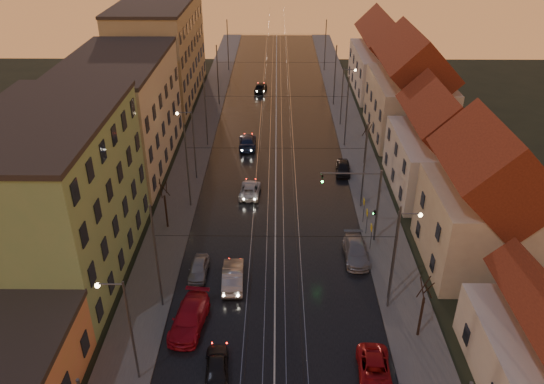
{
  "coord_description": "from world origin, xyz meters",
  "views": [
    {
      "loc": [
        0.07,
        -22.13,
        27.45
      ],
      "look_at": [
        -0.34,
        21.6,
        3.05
      ],
      "focal_mm": 35.0,
      "sensor_mm": 36.0,
      "label": 1
    }
  ],
  "objects_px": {
    "street_lamp_0": "(125,322)",
    "driving_car_0": "(217,365)",
    "driving_car_2": "(250,190)",
    "parked_left_2": "(189,318)",
    "parked_right_1": "(356,251)",
    "driving_car_1": "(233,276)",
    "parked_right_0": "(375,371)",
    "street_lamp_2": "(191,138)",
    "traffic_light_mast": "(367,197)",
    "driving_car_4": "(261,87)",
    "parked_left_3": "(199,268)",
    "parked_right_2": "(343,168)",
    "street_lamp_3": "(345,91)",
    "driving_car_3": "(247,142)",
    "street_lamp_1": "(399,247)"
  },
  "relations": [
    {
      "from": "street_lamp_3",
      "to": "parked_left_2",
      "type": "distance_m",
      "value": 42.22
    },
    {
      "from": "driving_car_4",
      "to": "parked_right_2",
      "type": "xyz_separation_m",
      "value": [
        10.13,
        -28.95,
        -0.05
      ]
    },
    {
      "from": "traffic_light_mast",
      "to": "parked_left_3",
      "type": "bearing_deg",
      "value": -160.56
    },
    {
      "from": "street_lamp_0",
      "to": "driving_car_0",
      "type": "bearing_deg",
      "value": 6.46
    },
    {
      "from": "street_lamp_1",
      "to": "driving_car_0",
      "type": "xyz_separation_m",
      "value": [
        -12.89,
        -7.4,
        -4.24
      ]
    },
    {
      "from": "street_lamp_3",
      "to": "traffic_light_mast",
      "type": "height_order",
      "value": "street_lamp_3"
    },
    {
      "from": "driving_car_3",
      "to": "parked_left_2",
      "type": "xyz_separation_m",
      "value": [
        -2.63,
        -31.77,
        0.04
      ]
    },
    {
      "from": "parked_left_3",
      "to": "parked_right_2",
      "type": "bearing_deg",
      "value": 54.68
    },
    {
      "from": "street_lamp_1",
      "to": "street_lamp_3",
      "type": "height_order",
      "value": "same"
    },
    {
      "from": "parked_left_2",
      "to": "parked_right_0",
      "type": "relative_size",
      "value": 1.17
    },
    {
      "from": "traffic_light_mast",
      "to": "parked_right_0",
      "type": "xyz_separation_m",
      "value": [
        -1.51,
        -15.8,
        -3.96
      ]
    },
    {
      "from": "driving_car_1",
      "to": "parked_right_1",
      "type": "height_order",
      "value": "driving_car_1"
    },
    {
      "from": "driving_car_3",
      "to": "parked_right_2",
      "type": "bearing_deg",
      "value": 145.33
    },
    {
      "from": "driving_car_1",
      "to": "parked_right_1",
      "type": "distance_m",
      "value": 10.97
    },
    {
      "from": "driving_car_3",
      "to": "parked_left_2",
      "type": "distance_m",
      "value": 31.88
    },
    {
      "from": "driving_car_0",
      "to": "parked_left_3",
      "type": "height_order",
      "value": "driving_car_0"
    },
    {
      "from": "street_lamp_1",
      "to": "driving_car_2",
      "type": "bearing_deg",
      "value": 125.59
    },
    {
      "from": "street_lamp_0",
      "to": "street_lamp_1",
      "type": "distance_m",
      "value": 19.89
    },
    {
      "from": "street_lamp_0",
      "to": "parked_left_3",
      "type": "relative_size",
      "value": 2.19
    },
    {
      "from": "traffic_light_mast",
      "to": "parked_left_3",
      "type": "relative_size",
      "value": 1.97
    },
    {
      "from": "parked_left_3",
      "to": "parked_right_1",
      "type": "distance_m",
      "value": 13.51
    },
    {
      "from": "driving_car_2",
      "to": "driving_car_4",
      "type": "relative_size",
      "value": 1.05
    },
    {
      "from": "street_lamp_1",
      "to": "driving_car_1",
      "type": "xyz_separation_m",
      "value": [
        -12.5,
        1.78,
        -4.11
      ]
    },
    {
      "from": "driving_car_2",
      "to": "parked_left_2",
      "type": "distance_m",
      "value": 19.92
    },
    {
      "from": "street_lamp_3",
      "to": "parked_right_1",
      "type": "distance_m",
      "value": 31.0
    },
    {
      "from": "parked_left_3",
      "to": "driving_car_2",
      "type": "bearing_deg",
      "value": 76.48
    },
    {
      "from": "street_lamp_1",
      "to": "driving_car_0",
      "type": "height_order",
      "value": "street_lamp_1"
    },
    {
      "from": "street_lamp_1",
      "to": "parked_left_3",
      "type": "xyz_separation_m",
      "value": [
        -15.43,
        2.94,
        -4.26
      ]
    },
    {
      "from": "driving_car_1",
      "to": "street_lamp_0",
      "type": "bearing_deg",
      "value": 57.17
    },
    {
      "from": "street_lamp_3",
      "to": "driving_car_0",
      "type": "distance_m",
      "value": 45.47
    },
    {
      "from": "parked_right_2",
      "to": "street_lamp_0",
      "type": "bearing_deg",
      "value": -115.18
    },
    {
      "from": "street_lamp_0",
      "to": "driving_car_0",
      "type": "distance_m",
      "value": 6.83
    },
    {
      "from": "street_lamp_2",
      "to": "driving_car_0",
      "type": "distance_m",
      "value": 28.23
    },
    {
      "from": "street_lamp_0",
      "to": "parked_left_2",
      "type": "distance_m",
      "value": 7.0
    },
    {
      "from": "street_lamp_3",
      "to": "driving_car_4",
      "type": "xyz_separation_m",
      "value": [
        -11.63,
        14.46,
        -4.17
      ]
    },
    {
      "from": "street_lamp_1",
      "to": "driving_car_2",
      "type": "height_order",
      "value": "street_lamp_1"
    },
    {
      "from": "street_lamp_1",
      "to": "parked_right_0",
      "type": "bearing_deg",
      "value": -108.56
    },
    {
      "from": "driving_car_4",
      "to": "parked_right_0",
      "type": "relative_size",
      "value": 0.91
    },
    {
      "from": "street_lamp_1",
      "to": "street_lamp_2",
      "type": "xyz_separation_m",
      "value": [
        -18.21,
        20.0,
        0.0
      ]
    },
    {
      "from": "driving_car_1",
      "to": "parked_right_1",
      "type": "relative_size",
      "value": 0.96
    },
    {
      "from": "driving_car_2",
      "to": "parked_right_1",
      "type": "height_order",
      "value": "parked_right_1"
    },
    {
      "from": "traffic_light_mast",
      "to": "driving_car_4",
      "type": "relative_size",
      "value": 1.72
    },
    {
      "from": "traffic_light_mast",
      "to": "street_lamp_0",
      "type": "bearing_deg",
      "value": -136.9
    },
    {
      "from": "driving_car_4",
      "to": "parked_right_1",
      "type": "bearing_deg",
      "value": 109.56
    },
    {
      "from": "traffic_light_mast",
      "to": "parked_left_3",
      "type": "distance_m",
      "value": 15.69
    },
    {
      "from": "traffic_light_mast",
      "to": "parked_right_1",
      "type": "relative_size",
      "value": 1.47
    },
    {
      "from": "parked_left_2",
      "to": "driving_car_1",
      "type": "bearing_deg",
      "value": 67.46
    },
    {
      "from": "driving_car_3",
      "to": "parked_left_2",
      "type": "relative_size",
      "value": 0.95
    },
    {
      "from": "driving_car_2",
      "to": "parked_left_2",
      "type": "xyz_separation_m",
      "value": [
        -3.52,
        -19.61,
        0.17
      ]
    },
    {
      "from": "driving_car_4",
      "to": "driving_car_0",
      "type": "bearing_deg",
      "value": 96.43
    }
  ]
}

